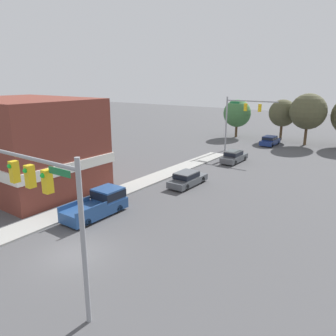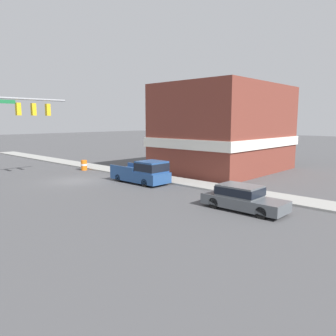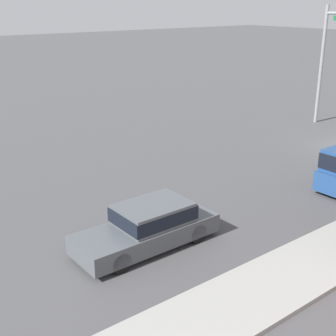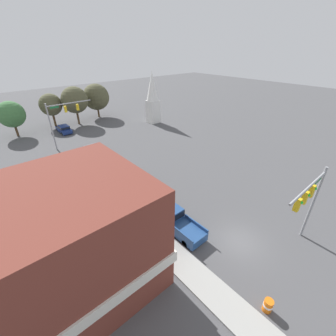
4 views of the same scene
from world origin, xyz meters
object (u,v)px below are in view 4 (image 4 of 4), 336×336
object	(u,v)px
car_lead	(134,176)
construction_barrel	(268,305)
car_distant	(64,129)
car_second_ahead	(94,150)
pickup_truck_parked	(176,221)

from	to	relation	value
car_lead	construction_barrel	bearing A→B (deg)	-96.57
car_distant	car_second_ahead	bearing A→B (deg)	-89.52
car_lead	car_second_ahead	distance (m)	11.54
car_second_ahead	pickup_truck_parked	distance (m)	21.70
car_lead	pickup_truck_parked	xyz separation A→B (m)	(-1.66, -10.12, 0.18)
car_second_ahead	pickup_truck_parked	xyz separation A→B (m)	(-1.37, -21.66, 0.15)
car_lead	car_second_ahead	bearing A→B (deg)	91.42
car_distant	pickup_truck_parked	size ratio (longest dim) A/B	0.90
car_second_ahead	car_distant	size ratio (longest dim) A/B	0.99
car_second_ahead	construction_barrel	xyz separation A→B (m)	(-2.02, -31.56, -0.25)
car_lead	construction_barrel	xyz separation A→B (m)	(-2.31, -20.02, -0.22)
construction_barrel	car_distant	bearing A→B (deg)	87.60
car_lead	car_distant	xyz separation A→B (m)	(-0.40, 25.42, 0.02)
car_lead	construction_barrel	size ratio (longest dim) A/B	4.62
car_second_ahead	pickup_truck_parked	world-z (taller)	pickup_truck_parked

